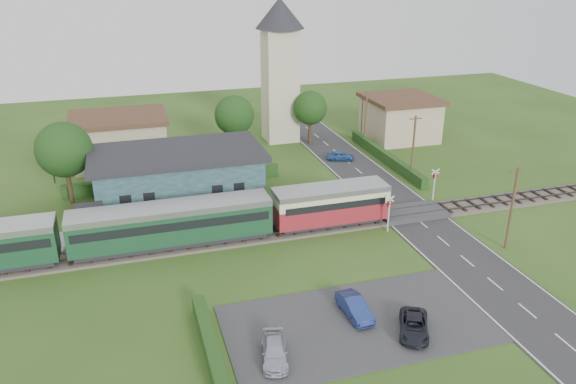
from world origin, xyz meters
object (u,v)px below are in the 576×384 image
object	(u,v)px
house_west	(120,138)
crossing_signal_far	(435,180)
car_park_blue	(355,307)
pedestrian_near	(270,207)
car_park_silver	(275,352)
pedestrian_far	(100,225)
crossing_signal_near	(389,209)
house_east	(400,117)
car_on_road	(340,156)
car_park_dark	(414,326)
train	(131,228)
equipment_hut	(90,222)
station_building	(178,177)
church_tower	(280,60)

from	to	relation	value
house_west	crossing_signal_far	world-z (taller)	house_west
car_park_blue	pedestrian_near	xyz separation A→B (m)	(-1.53, 15.59, 0.71)
crossing_signal_far	car_park_silver	distance (m)	27.93
pedestrian_far	crossing_signal_near	bearing A→B (deg)	-86.77
house_east	car_park_blue	xyz separation A→B (m)	(-21.28, -35.11, -2.11)
crossing_signal_near	car_on_road	bearing A→B (deg)	80.90
car_on_road	house_east	bearing A→B (deg)	-38.59
car_on_road	car_park_dark	xyz separation A→B (m)	(-7.84, -31.93, 0.02)
train	crossing_signal_far	size ratio (longest dim) A/B	13.18
train	pedestrian_near	distance (m)	12.25
equipment_hut	pedestrian_near	xyz separation A→B (m)	(15.18, -0.72, -0.35)
house_east	car_park_blue	distance (m)	41.11
station_building	house_east	xyz separation A→B (m)	(30.00, 13.01, 0.10)
equipment_hut	car_park_blue	bearing A→B (deg)	-44.29
house_west	car_park_silver	bearing A→B (deg)	-79.07
train	pedestrian_near	xyz separation A→B (m)	(11.97, 2.48, -0.78)
car_park_blue	car_park_dark	bearing A→B (deg)	-48.56
crossing_signal_far	car_on_road	world-z (taller)	crossing_signal_far
crossing_signal_far	pedestrian_far	bearing A→B (deg)	178.00
car_park_dark	pedestrian_far	xyz separation A→B (m)	(-18.79, 19.45, 0.63)
church_tower	house_east	size ratio (longest dim) A/B	2.00
pedestrian_far	house_west	bearing A→B (deg)	10.50
house_east	car_park_silver	distance (m)	46.84
house_west	crossing_signal_near	xyz separation A→B (m)	(21.40, -25.41, -0.65)
house_west	train	bearing A→B (deg)	-89.47
station_building	car_park_silver	bearing A→B (deg)	-84.25
car_park_dark	pedestrian_far	bearing A→B (deg)	161.04
car_park_silver	house_east	bearing A→B (deg)	66.47
car_on_road	equipment_hut	bearing A→B (deg)	136.87
crossing_signal_far	car_park_blue	bearing A→B (deg)	-133.83
crossing_signal_far	car_park_blue	xyz separation A→B (m)	(-14.88, -15.50, -1.45)
car_on_road	pedestrian_near	world-z (taller)	pedestrian_near
station_building	church_tower	world-z (taller)	church_tower
train	church_tower	xyz separation A→B (m)	(19.79, 26.00, 8.05)
house_west	car_park_blue	bearing A→B (deg)	-69.20
car_park_silver	car_on_road	bearing A→B (deg)	74.57
pedestrian_near	pedestrian_far	world-z (taller)	pedestrian_near
crossing_signal_far	pedestrian_far	distance (m)	30.92
station_building	pedestrian_near	bearing A→B (deg)	-42.22
train	car_park_dark	size ratio (longest dim) A/B	11.44
train	house_east	bearing A→B (deg)	32.31
equipment_hut	crossing_signal_near	size ratio (longest dim) A/B	0.78
car_park_blue	car_park_dark	world-z (taller)	car_park_blue
house_east	car_park_silver	bearing A→B (deg)	-126.00
train	car_park_silver	size ratio (longest dim) A/B	12.06
car_park_blue	pedestrian_far	size ratio (longest dim) A/B	2.34
car_park_blue	car_park_silver	bearing A→B (deg)	-158.96
car_park_silver	pedestrian_far	distance (m)	21.66
crossing_signal_near	station_building	bearing A→B (deg)	145.19
crossing_signal_near	car_park_silver	bearing A→B (deg)	-135.96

